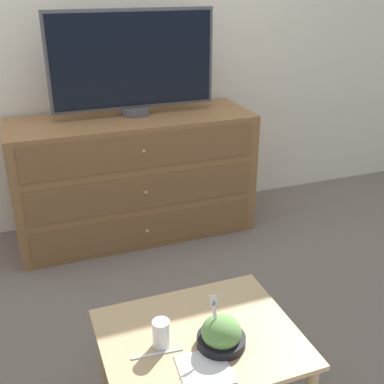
{
  "coord_description": "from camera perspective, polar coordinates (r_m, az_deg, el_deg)",
  "views": [
    {
      "loc": [
        -0.56,
        -3.17,
        1.61
      ],
      "look_at": [
        0.08,
        -1.45,
        0.78
      ],
      "focal_mm": 45.0,
      "sensor_mm": 36.0,
      "label": 1
    }
  ],
  "objects": [
    {
      "name": "takeout_bowl",
      "position": [
        1.81,
        3.49,
        -16.52
      ],
      "size": [
        0.18,
        0.18,
        0.19
      ],
      "color": "black",
      "rests_on": "coffee_table"
    },
    {
      "name": "wall_back",
      "position": [
        3.26,
        -10.94,
        18.42
      ],
      "size": [
        12.0,
        0.05,
        2.6
      ],
      "color": "silver",
      "rests_on": "ground_plane"
    },
    {
      "name": "tv",
      "position": [
        3.05,
        -7.02,
        15.02
      ],
      "size": [
        1.03,
        0.18,
        0.64
      ],
      "color": "#515156",
      "rests_on": "dresser"
    },
    {
      "name": "coffee_table",
      "position": [
        1.91,
        0.95,
        -17.97
      ],
      "size": [
        0.73,
        0.6,
        0.38
      ],
      "color": "tan",
      "rests_on": "ground_plane"
    },
    {
      "name": "dresser",
      "position": [
        3.19,
        -6.81,
        1.8
      ],
      "size": [
        1.53,
        0.55,
        0.8
      ],
      "color": "olive",
      "rests_on": "ground_plane"
    },
    {
      "name": "drink_cup",
      "position": [
        1.81,
        -3.67,
        -16.58
      ],
      "size": [
        0.06,
        0.06,
        0.11
      ],
      "color": "beige",
      "rests_on": "coffee_table"
    },
    {
      "name": "napkin",
      "position": [
        1.75,
        1.5,
        -20.23
      ],
      "size": [
        0.19,
        0.19,
        0.0
      ],
      "color": "white",
      "rests_on": "coffee_table"
    },
    {
      "name": "ground_plane",
      "position": [
        3.6,
        -9.25,
        -2.63
      ],
      "size": [
        12.0,
        12.0,
        0.0
      ],
      "primitive_type": "plane",
      "color": "#70665B"
    },
    {
      "name": "knife",
      "position": [
        1.8,
        -4.12,
        -18.57
      ],
      "size": [
        0.19,
        0.03,
        0.01
      ],
      "color": "white",
      "rests_on": "coffee_table"
    }
  ]
}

